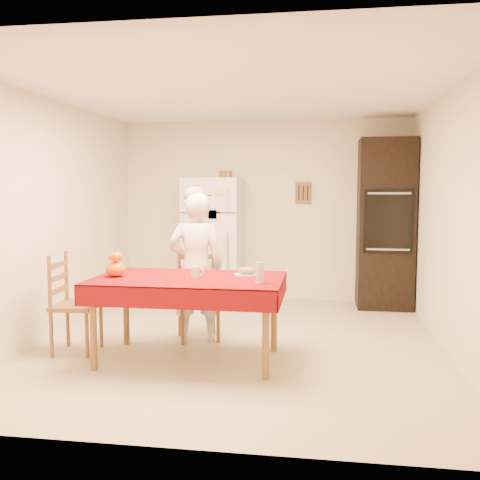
% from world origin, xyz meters
% --- Properties ---
extents(floor, '(4.50, 4.50, 0.00)m').
position_xyz_m(floor, '(0.00, 0.00, 0.00)').
color(floor, '#C4B58D').
rests_on(floor, ground).
extents(room_shell, '(4.02, 4.52, 2.51)m').
position_xyz_m(room_shell, '(0.00, 0.00, 1.62)').
color(room_shell, beige).
rests_on(room_shell, ground).
extents(refrigerator, '(0.75, 0.74, 1.70)m').
position_xyz_m(refrigerator, '(-0.65, 1.88, 0.85)').
color(refrigerator, white).
rests_on(refrigerator, floor).
extents(oven_cabinet, '(0.70, 0.62, 2.20)m').
position_xyz_m(oven_cabinet, '(1.63, 1.93, 1.10)').
color(oven_cabinet, black).
rests_on(oven_cabinet, floor).
extents(dining_table, '(1.70, 1.00, 0.76)m').
position_xyz_m(dining_table, '(-0.37, -0.61, 0.69)').
color(dining_table, brown).
rests_on(dining_table, floor).
extents(chair_far, '(0.53, 0.52, 0.95)m').
position_xyz_m(chair_far, '(-0.46, 0.13, 0.51)').
color(chair_far, brown).
rests_on(chair_far, floor).
extents(chair_left, '(0.42, 0.44, 0.95)m').
position_xyz_m(chair_left, '(-1.55, -0.55, 0.51)').
color(chair_left, brown).
rests_on(chair_left, floor).
extents(seated_woman, '(0.63, 0.49, 1.52)m').
position_xyz_m(seated_woman, '(-0.45, 0.00, 0.76)').
color(seated_woman, silver).
rests_on(seated_woman, floor).
extents(coffee_mug, '(0.08, 0.08, 0.10)m').
position_xyz_m(coffee_mug, '(-0.31, -0.61, 0.81)').
color(coffee_mug, silver).
rests_on(coffee_mug, dining_table).
extents(pumpkin_lower, '(0.18, 0.18, 0.14)m').
position_xyz_m(pumpkin_lower, '(-1.04, -0.67, 0.83)').
color(pumpkin_lower, '#E15905').
rests_on(pumpkin_lower, dining_table).
extents(pumpkin_upper, '(0.12, 0.12, 0.09)m').
position_xyz_m(pumpkin_upper, '(-1.04, -0.67, 0.94)').
color(pumpkin_upper, '#E86205').
rests_on(pumpkin_upper, pumpkin_lower).
extents(wine_glass, '(0.07, 0.07, 0.18)m').
position_xyz_m(wine_glass, '(0.29, -0.79, 0.85)').
color(wine_glass, silver).
rests_on(wine_glass, dining_table).
extents(bread_plate, '(0.24, 0.24, 0.02)m').
position_xyz_m(bread_plate, '(0.14, -0.45, 0.77)').
color(bread_plate, silver).
rests_on(bread_plate, dining_table).
extents(bread_loaf, '(0.18, 0.10, 0.06)m').
position_xyz_m(bread_loaf, '(0.14, -0.45, 0.81)').
color(bread_loaf, tan).
rests_on(bread_loaf, bread_plate).
extents(spice_jar_left, '(0.05, 0.05, 0.10)m').
position_xyz_m(spice_jar_left, '(-0.55, 1.93, 1.75)').
color(spice_jar_left, '#944F1B').
rests_on(spice_jar_left, refrigerator).
extents(spice_jar_mid, '(0.05, 0.05, 0.10)m').
position_xyz_m(spice_jar_mid, '(-0.49, 1.93, 1.75)').
color(spice_jar_mid, brown).
rests_on(spice_jar_mid, refrigerator).
extents(spice_jar_right, '(0.05, 0.05, 0.10)m').
position_xyz_m(spice_jar_right, '(-0.42, 1.93, 1.75)').
color(spice_jar_right, brown).
rests_on(spice_jar_right, refrigerator).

